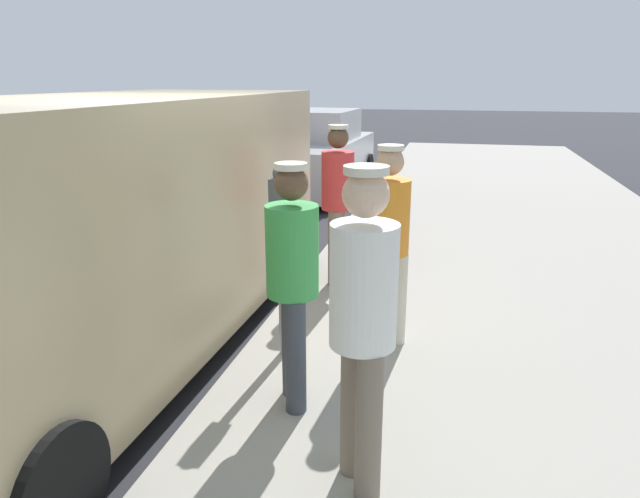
% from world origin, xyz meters
% --- Properties ---
extents(ground_plane, '(80.00, 80.00, 0.00)m').
position_xyz_m(ground_plane, '(0.00, 0.00, 0.00)').
color(ground_plane, '#2D2D33').
extents(sidewalk_slab, '(5.00, 32.00, 0.15)m').
position_xyz_m(sidewalk_slab, '(3.50, 0.00, 0.07)').
color(sidewalk_slab, '#9E998E').
rests_on(sidewalk_slab, ground).
extents(parking_meter_near, '(0.14, 0.18, 1.52)m').
position_xyz_m(parking_meter_near, '(1.35, -0.03, 1.18)').
color(parking_meter_near, gray).
rests_on(parking_meter_near, sidewalk_slab).
extents(pedestrian_in_red, '(0.34, 0.36, 1.68)m').
position_xyz_m(pedestrian_in_red, '(1.42, 1.74, 1.11)').
color(pedestrian_in_red, '#726656').
rests_on(pedestrian_in_red, sidewalk_slab).
extents(pedestrian_in_green, '(0.34, 0.34, 1.64)m').
position_xyz_m(pedestrian_in_green, '(1.63, -0.71, 1.09)').
color(pedestrian_in_green, '#383D47').
rests_on(pedestrian_in_green, sidewalk_slab).
extents(pedestrian_in_white, '(0.34, 0.34, 1.75)m').
position_xyz_m(pedestrian_in_white, '(2.20, -1.42, 1.16)').
color(pedestrian_in_white, '#726656').
rests_on(pedestrian_in_white, sidewalk_slab).
extents(pedestrian_in_orange, '(0.34, 0.34, 1.65)m').
position_xyz_m(pedestrian_in_orange, '(2.12, 0.34, 1.09)').
color(pedestrian_in_orange, beige).
rests_on(pedestrian_in_orange, sidewalk_slab).
extents(parked_van, '(2.22, 5.24, 2.15)m').
position_xyz_m(parked_van, '(-0.15, 0.00, 1.15)').
color(parked_van, tan).
rests_on(parked_van, ground).
extents(parked_sedan_ahead, '(2.08, 4.46, 1.65)m').
position_xyz_m(parked_sedan_ahead, '(-0.34, 7.57, 0.75)').
color(parked_sedan_ahead, '#BCBCC1').
rests_on(parked_sedan_ahead, ground).
extents(fire_hydrant, '(0.24, 0.24, 0.86)m').
position_xyz_m(fire_hydrant, '(1.45, 3.77, 0.57)').
color(fire_hydrant, red).
rests_on(fire_hydrant, sidewalk_slab).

